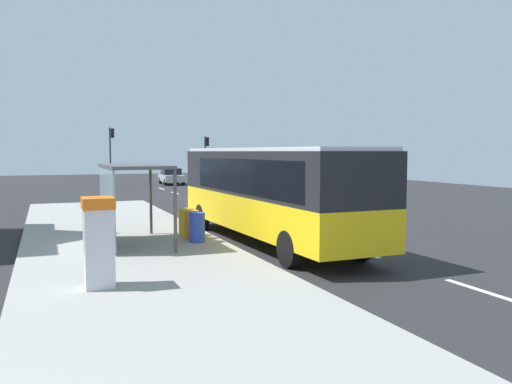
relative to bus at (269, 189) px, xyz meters
The scene contains 20 objects.
ground_plane 12.75m from the bus, 82.20° to the left, with size 56.00×92.00×0.04m, color #262628.
sidewalk_platform 5.03m from the bus, behind, with size 6.20×30.00×0.18m, color #999993.
lane_stripe_seg_0 7.97m from the bus, 75.34° to the right, with size 0.16×2.20×0.01m, color silver.
lane_stripe_seg_1 3.67m from the bus, 51.91° to the right, with size 0.16×2.20×0.01m, color silver.
lane_stripe_seg_2 3.67m from the bus, 51.83° to the left, with size 0.16×2.20×0.01m, color silver.
lane_stripe_seg_3 7.96m from the bus, 75.33° to the left, with size 0.16×2.20×0.01m, color silver.
lane_stripe_seg_4 12.78m from the bus, 81.07° to the left, with size 0.16×2.20×0.01m, color silver.
lane_stripe_seg_5 17.70m from the bus, 83.60° to the left, with size 0.16×2.20×0.01m, color silver.
lane_stripe_seg_6 22.66m from the bus, 85.01° to the left, with size 0.16×2.20×0.01m, color silver.
lane_stripe_seg_7 27.63m from the bus, 85.92° to the left, with size 0.16×2.20×0.01m, color silver.
bus is the anchor object (origin of this frame).
white_van 19.17m from the bus, 78.22° to the left, with size 2.13×5.25×2.30m.
sedan_near 33.20m from the bus, 83.05° to the left, with size 2.01×4.48×1.52m.
ticket_machine 7.64m from the bus, 141.49° to the right, with size 0.66×0.76×1.94m.
recycling_bin_blue 2.76m from the bus, behind, with size 0.52×0.52×0.95m, color blue.
recycling_bin_orange 2.86m from the bus, 162.93° to the left, with size 0.52×0.52×0.95m, color orange.
recycling_bin_yellow 3.12m from the bus, 149.52° to the left, with size 0.52×0.52×0.95m, color yellow.
traffic_light_near_side 33.03m from the bus, 77.37° to the left, with size 0.49×0.28×4.50m.
traffic_light_far_side 33.08m from the bus, 92.41° to the left, with size 0.49×0.28×5.22m.
bus_shelter 4.73m from the bus, behind, with size 1.80×4.00×2.50m.
Camera 1 is at (-8.70, -15.00, 3.09)m, focal length 37.54 mm.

